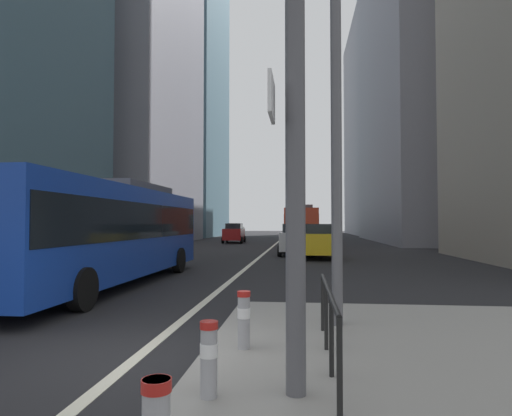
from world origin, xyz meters
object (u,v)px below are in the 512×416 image
Objects in this scene: car_receding_far at (319,241)px; traffic_signal_gantry at (123,42)px; car_oncoming_mid at (235,231)px; street_lamp_post at (336,47)px; car_oncoming_far at (234,233)px; city_bus_red_distant at (305,224)px; city_bus_blue_oncoming at (109,228)px; car_receding_near at (296,239)px; city_bus_red_receding at (301,225)px; bollard_right at (209,355)px; bollard_back at (244,317)px.

car_receding_far is 0.74× the size of traffic_signal_gantry.
street_lamp_post reaches higher than car_oncoming_mid.
city_bus_red_distant is at bearing 64.36° from car_oncoming_far.
traffic_signal_gantry is at bearing -92.63° from city_bus_red_distant.
car_receding_far is (7.11, 11.49, -0.85)m from city_bus_blue_oncoming.
car_oncoming_far is at bearing 96.95° from traffic_signal_gantry.
car_receding_near is at bearing 92.94° from street_lamp_post.
car_oncoming_mid is at bearing 114.56° from city_bus_red_receding.
car_oncoming_far is at bearing 98.48° from bollard_right.
car_oncoming_mid is 50.20m from bollard_back.
street_lamp_post is at bearing 64.80° from bollard_right.
car_receding_far is 20.29m from bollard_right.
city_bus_red_distant is 30.90m from car_receding_near.
city_bus_blue_oncoming reaches higher than car_oncoming_far.
car_receding_near is 0.55× the size of street_lamp_post.
city_bus_blue_oncoming reaches higher than car_receding_far.
car_oncoming_mid is at bearing 107.13° from car_receding_far.
bollard_right is 0.95× the size of bollard_back.
car_oncoming_mid is (-2.51, 42.71, -0.85)m from city_bus_blue_oncoming.
city_bus_blue_oncoming is at bearing 115.54° from traffic_signal_gantry.
city_bus_red_distant is 2.42× the size of car_receding_far.
car_oncoming_mid is at bearing -167.31° from city_bus_red_distant.
car_oncoming_mid is at bearing 98.45° from car_oncoming_far.
street_lamp_post is 5.17m from bollard_back.
bollard_right is at bearing -115.20° from street_lamp_post.
bollard_right is (7.66, -51.41, -0.39)m from car_oncoming_mid.
city_bus_blue_oncoming is 1.50× the size of street_lamp_post.
traffic_signal_gantry reaches higher than bollard_right.
city_bus_blue_oncoming reaches higher than car_receding_near.
city_bus_red_distant is 13.36× the size of bollard_right.
city_bus_red_distant reaches higher than car_oncoming_mid.
traffic_signal_gantry is at bearing -94.40° from car_receding_near.
city_bus_red_distant is (0.43, 20.87, -0.00)m from city_bus_red_receding.
bollard_back is at bearing 53.89° from traffic_signal_gantry.
traffic_signal_gantry is at bearing -83.05° from car_oncoming_far.
city_bus_red_distant is at bearing 91.01° from car_receding_far.
car_oncoming_mid is at bearing 98.47° from bollard_right.
city_bus_red_distant is 2.35× the size of car_oncoming_mid.
car_receding_near is 22.68m from traffic_signal_gantry.
city_bus_red_distant reaches higher than car_receding_far.
bollard_right is at bearing -59.40° from city_bus_blue_oncoming.
street_lamp_post is at bearing -87.06° from car_receding_near.
car_oncoming_mid is at bearing 98.93° from bollard_back.
car_receding_near is 5.45× the size of bollard_right.
street_lamp_post is at bearing 50.76° from traffic_signal_gantry.
city_bus_red_distant is 50.08m from street_lamp_post.
car_oncoming_mid and car_oncoming_far have the same top height.
city_bus_red_distant is 16.50m from car_oncoming_far.
car_receding_near is at bearing 88.56° from bollard_back.
street_lamp_post is (-0.33, -16.71, 4.29)m from car_receding_far.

